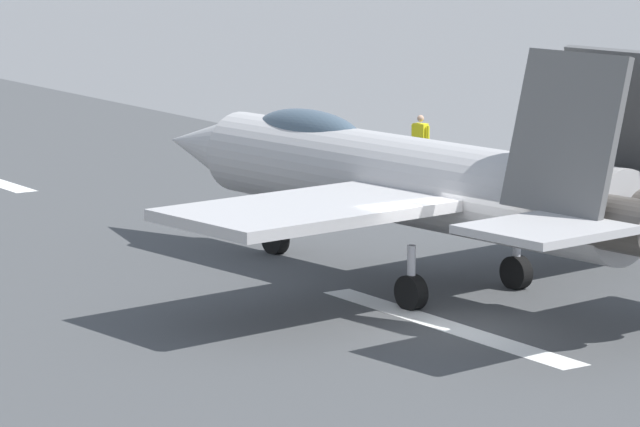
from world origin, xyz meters
TOP-DOWN VIEW (x-y plane):
  - ground_plane at (0.00, 0.00)m, footprint 400.00×400.00m
  - runway_strip at (-0.02, 0.00)m, footprint 240.00×26.00m
  - fighter_jet at (3.49, -1.68)m, footprint 17.10×13.67m
  - crew_person at (17.71, -12.69)m, footprint 0.67×0.39m
  - marker_cone_mid at (10.18, -12.55)m, footprint 0.44×0.44m

SIDE VIEW (x-z plane):
  - ground_plane at x=0.00m, z-range 0.00..0.00m
  - runway_strip at x=-0.02m, z-range 0.00..0.02m
  - marker_cone_mid at x=10.18m, z-range 0.00..0.55m
  - crew_person at x=17.71m, z-range 0.00..1.70m
  - fighter_jet at x=3.49m, z-range -0.37..5.29m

